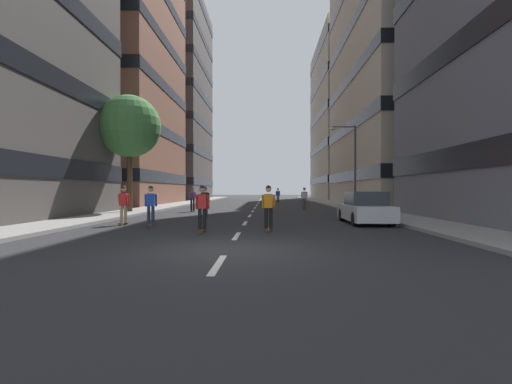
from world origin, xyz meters
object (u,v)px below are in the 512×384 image
at_px(skater_3, 304,197).
at_px(skater_5, 151,204).
at_px(street_tree_near, 130,127).
at_px(skater_2, 202,206).
at_px(parked_car_near, 365,209).
at_px(skater_0, 193,198).
at_px(skater_1, 278,195).
at_px(skater_7, 205,200).
at_px(streetlamp_right, 351,157).
at_px(skater_4, 124,203).
at_px(skater_6, 268,206).

xyz_separation_m(skater_3, skater_5, (-8.19, -15.03, 0.00)).
xyz_separation_m(street_tree_near, skater_2, (6.84, -11.02, -4.88)).
relative_size(parked_car_near, skater_0, 2.47).
bearing_deg(parked_car_near, skater_2, -152.07).
distance_m(parked_car_near, skater_1, 27.75).
bearing_deg(skater_0, skater_1, 69.71).
height_order(parked_car_near, skater_7, skater_7).
relative_size(parked_car_near, skater_3, 2.47).
distance_m(skater_5, skater_7, 6.69).
height_order(skater_0, skater_3, same).
relative_size(streetlamp_right, skater_1, 3.65).
height_order(parked_car_near, skater_5, skater_5).
bearing_deg(skater_2, skater_1, 83.12).
height_order(street_tree_near, streetlamp_right, street_tree_near).
relative_size(street_tree_near, streetlamp_right, 1.21).
bearing_deg(parked_car_near, streetlamp_right, 80.85).
distance_m(skater_0, skater_5, 10.97).
distance_m(skater_2, skater_3, 18.02).
height_order(skater_4, skater_7, same).
xyz_separation_m(skater_4, skater_7, (2.78, 5.86, 0.00)).
relative_size(parked_car_near, skater_2, 2.47).
bearing_deg(skater_5, skater_1, 77.63).
relative_size(street_tree_near, skater_4, 4.41).
bearing_deg(skater_6, parked_car_near, 35.62).
xyz_separation_m(streetlamp_right, skater_3, (-3.46, 1.54, -3.15)).
height_order(skater_1, skater_6, same).
bearing_deg(skater_0, skater_3, 25.47).
bearing_deg(streetlamp_right, skater_6, -113.27).
height_order(skater_0, skater_5, same).
xyz_separation_m(skater_4, skater_6, (6.62, -2.33, 0.00)).
bearing_deg(skater_2, skater_6, 10.78).
bearing_deg(skater_3, skater_6, -100.34).
xyz_separation_m(streetlamp_right, skater_2, (-9.02, -15.60, -3.15)).
bearing_deg(skater_2, skater_3, 72.03).
height_order(skater_0, skater_2, same).
bearing_deg(skater_4, skater_7, 64.58).
bearing_deg(street_tree_near, skater_1, 62.39).
bearing_deg(skater_3, skater_0, -154.53).
distance_m(parked_car_near, skater_3, 13.46).
relative_size(street_tree_near, skater_1, 4.41).
xyz_separation_m(parked_car_near, skater_1, (-3.33, 27.55, 0.29)).
xyz_separation_m(street_tree_near, streetlamp_right, (15.86, 4.57, -1.73)).
distance_m(street_tree_near, skater_1, 23.42).
distance_m(parked_car_near, skater_5, 9.89).
height_order(streetlamp_right, skater_1, streetlamp_right).
xyz_separation_m(skater_2, skater_3, (5.56, 17.14, 0.00)).
distance_m(streetlamp_right, skater_3, 4.93).
height_order(skater_2, skater_4, same).
distance_m(skater_4, skater_7, 6.49).
distance_m(street_tree_near, skater_6, 14.92).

